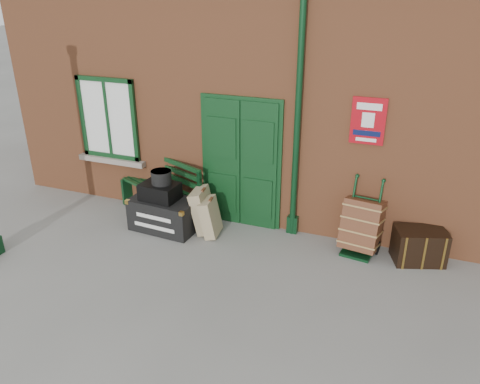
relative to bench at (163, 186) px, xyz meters
The scene contains 10 objects.
ground 2.28m from the bench, 36.80° to the right, with size 80.00×80.00×0.00m, color gray.
station_building 3.24m from the bench, 50.72° to the left, with size 10.30×4.30×4.36m.
bench is the anchor object (origin of this frame).
houdini_trunk 0.70m from the bench, 59.64° to the right, with size 1.12×0.62×0.56m, color black.
strongbox 0.65m from the bench, 63.58° to the right, with size 0.62×0.45×0.28m, color black.
hatbox 0.74m from the bench, 59.83° to the right, with size 0.34×0.34×0.22m, color black.
suitcase_back 1.05m from the bench, 20.17° to the right, with size 0.21×0.52×0.73m, color tan.
suitcase_front 1.26m from the bench, 21.64° to the right, with size 0.19×0.47×0.63m, color tan.
porter_trolley 3.58m from the bench, ahead, with size 0.65×0.69×1.18m.
dark_trunk 4.46m from the bench, ahead, with size 0.73×0.48×0.53m, color black.
Camera 1 is at (2.35, -5.46, 3.88)m, focal length 35.00 mm.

